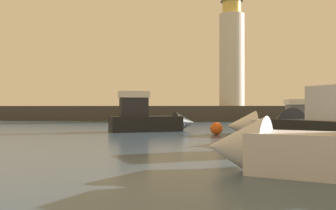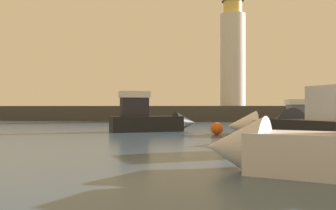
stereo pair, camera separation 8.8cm
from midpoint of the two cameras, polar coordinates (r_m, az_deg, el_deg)
ground_plane at (r=29.83m, az=-0.34°, el=-4.25°), size 220.00×220.00×0.00m
breakwater at (r=56.57m, az=3.10°, el=-1.27°), size 81.84×6.86×2.22m
lighthouse at (r=57.10m, az=9.77°, el=7.93°), size 3.75×3.75×16.92m
motorboat_0 at (r=29.30m, az=16.77°, el=-2.72°), size 8.70×3.09×3.17m
motorboat_1 at (r=20.81m, az=21.78°, el=-3.18°), size 6.60×8.71×3.59m
motorboat_2 at (r=31.04m, az=-2.46°, el=-2.20°), size 7.46×4.90×3.61m
motorboat_3 at (r=11.94m, az=22.62°, el=-6.08°), size 7.95×4.81×2.79m
mooring_buoy at (r=27.49m, az=7.41°, el=-3.62°), size 0.93×0.93×0.93m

